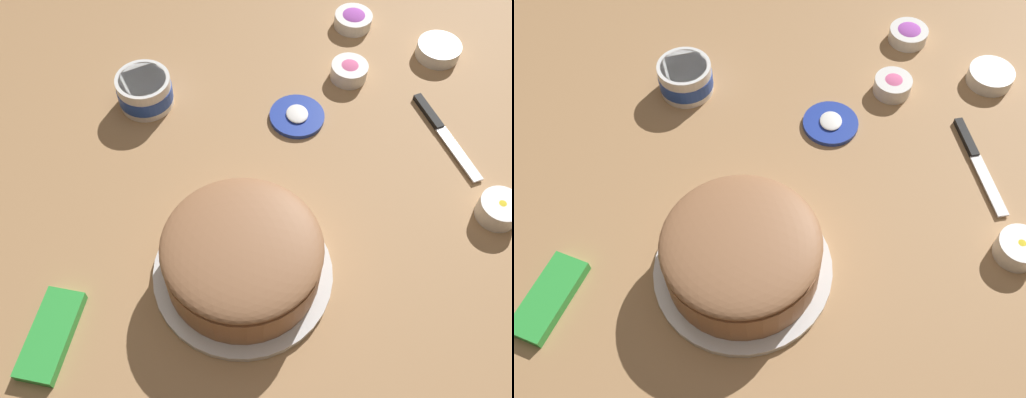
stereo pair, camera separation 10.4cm
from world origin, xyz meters
TOP-DOWN VIEW (x-y plane):
  - ground_plane at (0.00, 0.00)m, footprint 1.54×1.54m
  - frosted_cake at (0.20, -0.05)m, footprint 0.31×0.31m
  - frosting_tub at (-0.21, -0.23)m, footprint 0.11×0.11m
  - frosting_tub_lid at (-0.15, 0.08)m, footprint 0.11×0.11m
  - spreading_knife at (-0.09, 0.37)m, footprint 0.23×0.09m
  - sprinkle_bowl_pink at (-0.26, 0.21)m, footprint 0.08×0.08m
  - sprinkle_bowl_yellow at (0.11, 0.42)m, footprint 0.08×0.08m
  - sprinkle_bowl_orange at (-0.31, 0.42)m, footprint 0.10×0.10m
  - sprinkle_bowl_rainbow at (-0.42, 0.24)m, footprint 0.09×0.09m
  - candy_box_lower at (0.29, -0.36)m, footprint 0.17×0.10m

SIDE VIEW (x-z plane):
  - ground_plane at x=0.00m, z-range 0.00..0.00m
  - spreading_knife at x=-0.09m, z-range 0.00..0.01m
  - frosting_tub_lid at x=-0.15m, z-range 0.00..0.01m
  - candy_box_lower at x=0.29m, z-range 0.00..0.02m
  - sprinkle_bowl_orange at x=-0.31m, z-range 0.00..0.03m
  - sprinkle_bowl_rainbow at x=-0.42m, z-range 0.00..0.04m
  - sprinkle_bowl_pink at x=-0.26m, z-range 0.00..0.04m
  - sprinkle_bowl_yellow at x=0.11m, z-range 0.00..0.04m
  - frosting_tub at x=-0.21m, z-range 0.00..0.07m
  - frosted_cake at x=0.20m, z-range 0.00..0.12m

